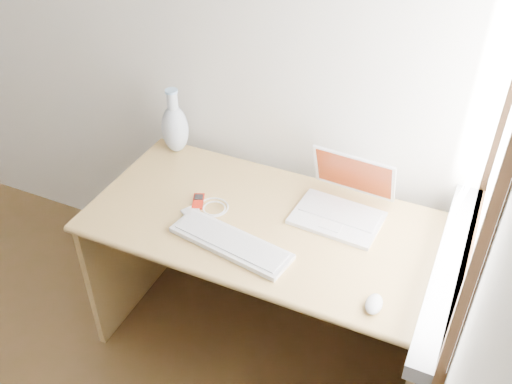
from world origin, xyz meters
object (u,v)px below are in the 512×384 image
at_px(laptop, 342,203).
at_px(desk, 272,247).
at_px(external_keyboard, 231,242).
at_px(vase, 175,127).

bearing_deg(laptop, desk, -157.91).
bearing_deg(external_keyboard, desk, 86.89).
relative_size(desk, vase, 4.48).
xyz_separation_m(external_keyboard, vase, (-0.51, 0.47, 0.11)).
bearing_deg(vase, laptop, -8.42).
height_order(desk, laptop, laptop).
height_order(laptop, vase, vase).
bearing_deg(desk, vase, 160.00).
distance_m(desk, laptop, 0.37).
xyz_separation_m(desk, external_keyboard, (-0.06, -0.26, 0.22)).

